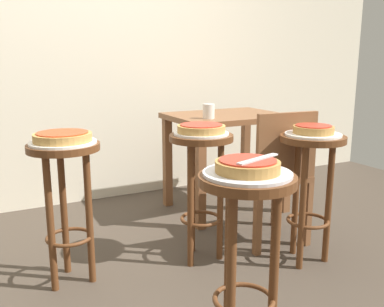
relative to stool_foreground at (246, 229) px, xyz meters
The scene contains 18 objects.
ground_plane 0.79m from the stool_foreground, 93.17° to the left, with size 6.00×6.00×0.00m, color #42382D.
back_wall 2.43m from the stool_foreground, 90.83° to the left, with size 6.00×0.10×3.00m, color beige.
stool_foreground is the anchor object (origin of this frame).
serving_plate_foreground 0.21m from the stool_foreground, ahead, with size 0.32×0.32×0.01m, color silver.
pizza_foreground 0.24m from the stool_foreground, ahead, with size 0.23×0.23×0.05m.
stool_middle 0.94m from the stool_foreground, 33.04° to the left, with size 0.36×0.36×0.74m.
serving_plate_middle 0.96m from the stool_foreground, 33.04° to the left, with size 0.31×0.31×0.01m, color white.
pizza_middle 0.97m from the stool_foreground, 33.04° to the left, with size 0.22×0.22×0.05m.
stool_leftside 0.86m from the stool_foreground, 72.52° to the left, with size 0.36×0.36×0.74m.
serving_plate_leftside 0.89m from the stool_foreground, 72.52° to the left, with size 0.31×0.31×0.01m, color silver.
pizza_leftside 0.89m from the stool_foreground, 72.52° to the left, with size 0.27×0.27×0.05m.
stool_rear 1.02m from the stool_foreground, 117.61° to the left, with size 0.36×0.36×0.74m.
serving_plate_rear 1.04m from the stool_foreground, 117.61° to the left, with size 0.33×0.33×0.01m, color white.
pizza_rear 1.05m from the stool_foreground, 117.61° to the left, with size 0.28×0.28×0.05m.
dining_table 1.72m from the stool_foreground, 60.61° to the left, with size 0.84×0.65×0.75m.
cup_near_edge 1.49m from the stool_foreground, 65.90° to the left, with size 0.08×0.08×0.10m, color silver.
wooden_chair 1.12m from the stool_foreground, 46.30° to the left, with size 0.43×0.43×0.85m.
pizza_server_knife 0.27m from the stool_foreground, 33.69° to the right, with size 0.22×0.02×0.01m, color silver.
Camera 1 is at (-0.82, -1.79, 1.14)m, focal length 39.63 mm.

